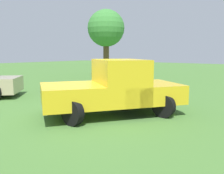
% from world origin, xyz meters
% --- Properties ---
extents(ground_plane, '(80.00, 80.00, 0.00)m').
position_xyz_m(ground_plane, '(0.00, 0.00, 0.00)').
color(ground_plane, '#477533').
extents(pickup_truck, '(4.10, 4.76, 1.78)m').
position_xyz_m(pickup_truck, '(0.77, 0.61, 0.91)').
color(pickup_truck, black).
rests_on(pickup_truck, ground_plane).
extents(tree_back_left, '(3.10, 3.10, 5.59)m').
position_xyz_m(tree_back_left, '(-7.97, 10.56, 3.98)').
color(tree_back_left, brown).
rests_on(tree_back_left, ground_plane).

